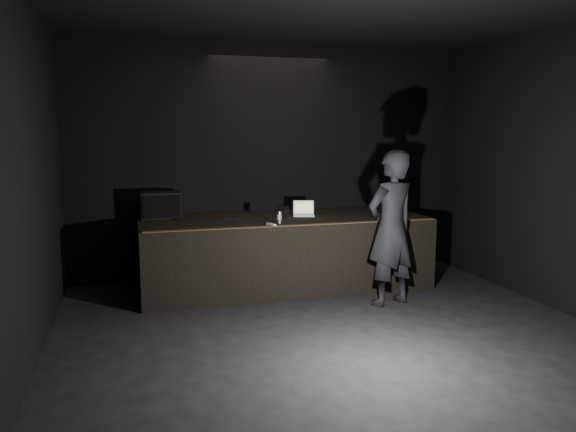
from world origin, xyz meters
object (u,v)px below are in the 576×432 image
Objects in this scene: laptop at (304,212)px; beer_can at (279,217)px; person at (391,229)px; stage_riser at (284,252)px; stage_monitor at (161,205)px.

laptop is 0.78m from beer_can.
laptop is 1.50m from person.
stage_monitor reaches higher than stage_riser.
stage_monitor is at bearing -47.12° from person.
laptop reaches higher than beer_can.
beer_can is (-0.19, -0.49, 0.58)m from stage_riser.
stage_monitor is 1.55× the size of laptop.
stage_monitor is at bearing -173.53° from laptop.
stage_monitor is at bearing 148.84° from beer_can.
stage_riser is 7.18× the size of stage_monitor.
laptop reaches higher than stage_riser.
person is at bearing -47.73° from stage_riser.
beer_can reaches higher than stage_riser.
laptop is at bearing 48.43° from beer_can.
stage_riser is 0.65m from laptop.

